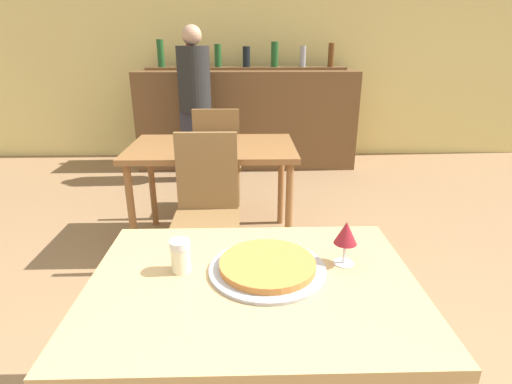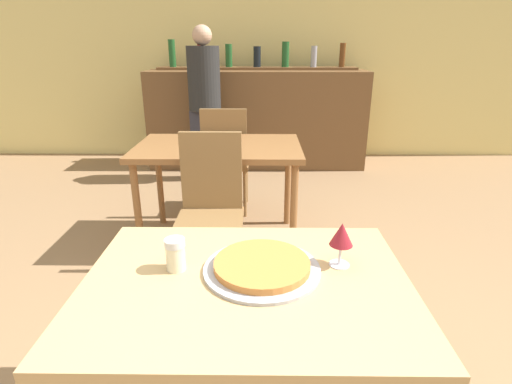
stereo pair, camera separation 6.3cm
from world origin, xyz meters
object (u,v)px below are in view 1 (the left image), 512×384
at_px(chair_far_side_back, 218,156).
at_px(pizza_tray, 267,266).
at_px(person_standing, 195,101).
at_px(cheese_shaker, 181,256).
at_px(chair_far_side_front, 207,202).
at_px(wine_glass, 346,234).

xyz_separation_m(chair_far_side_back, pizza_tray, (0.31, -2.18, 0.21)).
bearing_deg(pizza_tray, person_standing, 100.82).
relative_size(cheese_shaker, person_standing, 0.07).
height_order(chair_far_side_back, pizza_tray, chair_far_side_back).
distance_m(chair_far_side_front, person_standing, 2.09).
bearing_deg(chair_far_side_front, pizza_tray, -74.21).
distance_m(pizza_tray, cheese_shaker, 0.29).
xyz_separation_m(chair_far_side_front, person_standing, (-0.29, 2.04, 0.34)).
bearing_deg(cheese_shaker, chair_far_side_back, 90.56).
height_order(chair_far_side_front, person_standing, person_standing).
distance_m(chair_far_side_back, cheese_shaker, 2.19).
bearing_deg(person_standing, chair_far_side_back, -73.31).
height_order(chair_far_side_front, cheese_shaker, chair_far_side_front).
xyz_separation_m(chair_far_side_front, cheese_shaker, (0.02, -1.09, 0.25)).
bearing_deg(person_standing, chair_far_side_front, -81.93).
height_order(pizza_tray, wine_glass, wine_glass).
bearing_deg(chair_far_side_back, person_standing, -73.31).
bearing_deg(cheese_shaker, person_standing, 95.66).
distance_m(cheese_shaker, wine_glass, 0.56).
xyz_separation_m(chair_far_side_front, chair_far_side_back, (0.00, 1.08, 0.00)).
bearing_deg(cheese_shaker, chair_far_side_front, 91.11).
relative_size(cheese_shaker, wine_glass, 0.71).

